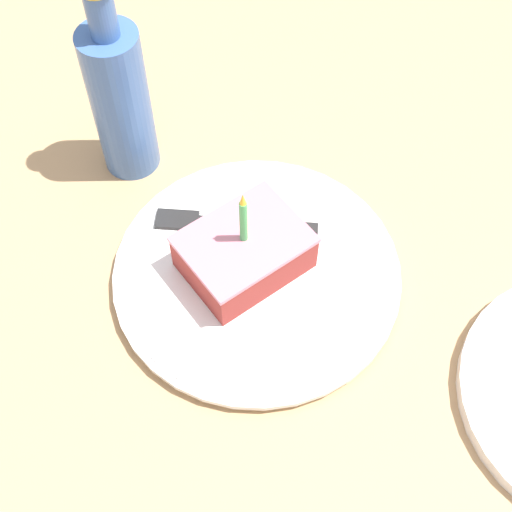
{
  "coord_description": "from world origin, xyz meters",
  "views": [
    {
      "loc": [
        0.3,
        -0.24,
        0.63
      ],
      "look_at": [
        -0.0,
        -0.01,
        0.04
      ],
      "focal_mm": 50.0,
      "sensor_mm": 36.0,
      "label": 1
    }
  ],
  "objects_px": {
    "bottle": "(120,98)",
    "plate": "(256,273)",
    "fork": "(224,223)",
    "cake_slice": "(244,252)"
  },
  "relations": [
    {
      "from": "cake_slice",
      "to": "plate",
      "type": "bearing_deg",
      "value": 30.87
    },
    {
      "from": "plate",
      "to": "bottle",
      "type": "relative_size",
      "value": 1.21
    },
    {
      "from": "plate",
      "to": "cake_slice",
      "type": "relative_size",
      "value": 2.47
    },
    {
      "from": "plate",
      "to": "fork",
      "type": "xyz_separation_m",
      "value": [
        -0.06,
        0.01,
        0.01
      ]
    },
    {
      "from": "plate",
      "to": "fork",
      "type": "bearing_deg",
      "value": 174.44
    },
    {
      "from": "cake_slice",
      "to": "bottle",
      "type": "bearing_deg",
      "value": -176.41
    },
    {
      "from": "plate",
      "to": "cake_slice",
      "type": "bearing_deg",
      "value": -149.13
    },
    {
      "from": "bottle",
      "to": "plate",
      "type": "bearing_deg",
      "value": 5.15
    },
    {
      "from": "plate",
      "to": "bottle",
      "type": "xyz_separation_m",
      "value": [
        -0.21,
        -0.02,
        0.09
      ]
    },
    {
      "from": "cake_slice",
      "to": "bottle",
      "type": "height_order",
      "value": "bottle"
    }
  ]
}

